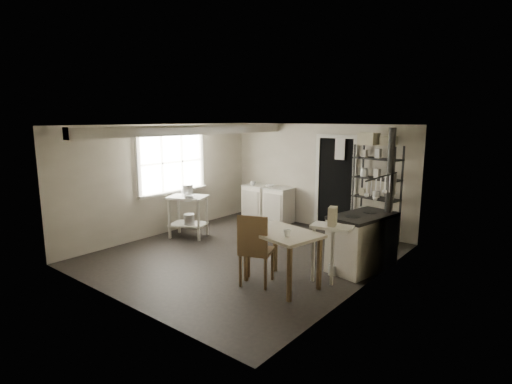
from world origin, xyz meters
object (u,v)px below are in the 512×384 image
Objects in this scene: stockpot at (187,191)px; shelf_rack at (376,195)px; work_table at (282,260)px; stove at (362,243)px; flour_sack at (356,227)px; base_cabinets at (268,202)px; prep_table at (188,218)px; chair at (257,252)px.

shelf_rack is (3.24, 1.99, 0.01)m from stockpot.
stockpot reaches higher than work_table.
stove reaches higher than flour_sack.
base_cabinets reaches higher than flour_sack.
work_table is (-0.21, -2.87, -0.57)m from shelf_rack.
stove is at bearing 64.89° from work_table.
chair is (2.59, -0.97, 0.08)m from prep_table.
base_cabinets reaches higher than work_table.
base_cabinets is (0.47, 2.09, 0.06)m from prep_table.
shelf_rack reaches higher than stove.
stove is 1.07× the size of chair.
base_cabinets is 1.19× the size of work_table.
stove is (3.55, 0.56, 0.04)m from prep_table.
base_cabinets is 2.30m from flour_sack.
chair is at bearing -90.07° from shelf_rack.
shelf_rack is 3.13m from chair.
flour_sack is (2.29, -0.04, -0.22)m from base_cabinets.
base_cabinets is 1.18× the size of chair.
work_table is at bearing -16.23° from stockpot.
work_table reaches higher than flour_sack.
base_cabinets is 2.70m from shelf_rack.
prep_table is 3.23× the size of stockpot.
stove is at bearing 7.33° from stockpot.
shelf_rack is at bearing 116.27° from stove.
shelf_rack is 1.79× the size of work_table.
stockpot is (-0.12, 0.09, 0.54)m from prep_table.
prep_table is 0.67× the size of base_cabinets.
stockpot is at bearing -138.58° from shelf_rack.
flour_sack is at bearing 93.13° from work_table.
work_table is (-0.63, -1.35, -0.06)m from stove.
shelf_rack is at bearing 58.63° from chair.
stockpot is at bearing 137.16° from chair.
prep_table is 3.44m from flour_sack.
prep_table is 0.45× the size of shelf_rack.
flour_sack is (2.87, 1.96, -0.70)m from stockpot.
flour_sack is (-0.79, 1.49, -0.20)m from stove.
prep_table reaches higher than work_table.
work_table is at bearing -51.42° from base_cabinets.
stockpot is at bearing -108.13° from base_cabinets.
stockpot is at bearing -145.71° from flour_sack.
shelf_rack reaches higher than chair.
base_cabinets is at bearing -170.22° from shelf_rack.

